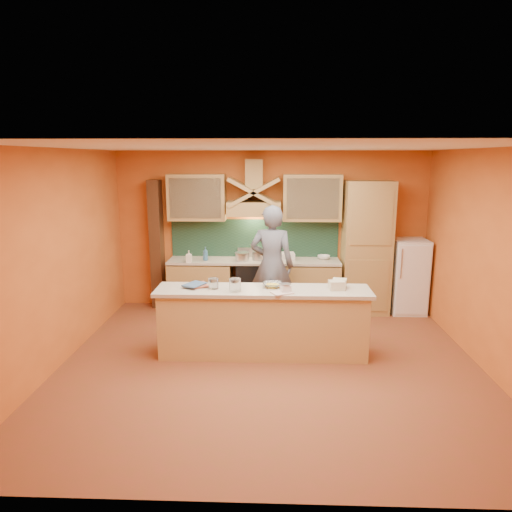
{
  "coord_description": "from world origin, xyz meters",
  "views": [
    {
      "loc": [
        0.02,
        -5.61,
        2.67
      ],
      "look_at": [
        -0.22,
        0.9,
        1.27
      ],
      "focal_mm": 32.0,
      "sensor_mm": 36.0,
      "label": 1
    }
  ],
  "objects_px": {
    "fridge": "(408,276)",
    "person": "(272,265)",
    "kitchen_scale": "(286,289)",
    "mixing_bowl": "(272,285)",
    "stove": "(254,285)"
  },
  "relations": [
    {
      "from": "kitchen_scale",
      "to": "mixing_bowl",
      "type": "xyz_separation_m",
      "value": [
        -0.17,
        0.25,
        -0.02
      ]
    },
    {
      "from": "mixing_bowl",
      "to": "fridge",
      "type": "bearing_deg",
      "value": 37.27
    },
    {
      "from": "mixing_bowl",
      "to": "kitchen_scale",
      "type": "bearing_deg",
      "value": -54.73
    },
    {
      "from": "person",
      "to": "kitchen_scale",
      "type": "xyz_separation_m",
      "value": [
        0.19,
        -1.42,
        0.02
      ]
    },
    {
      "from": "fridge",
      "to": "person",
      "type": "height_order",
      "value": "person"
    },
    {
      "from": "person",
      "to": "mixing_bowl",
      "type": "height_order",
      "value": "person"
    },
    {
      "from": "fridge",
      "to": "mixing_bowl",
      "type": "distance_m",
      "value": 3.0
    },
    {
      "from": "fridge",
      "to": "person",
      "type": "xyz_separation_m",
      "value": [
        -2.39,
        -0.63,
        0.33
      ]
    },
    {
      "from": "stove",
      "to": "fridge",
      "type": "height_order",
      "value": "fridge"
    },
    {
      "from": "fridge",
      "to": "kitchen_scale",
      "type": "relative_size",
      "value": 10.93
    },
    {
      "from": "stove",
      "to": "mixing_bowl",
      "type": "bearing_deg",
      "value": -79.76
    },
    {
      "from": "person",
      "to": "mixing_bowl",
      "type": "relative_size",
      "value": 7.49
    },
    {
      "from": "fridge",
      "to": "kitchen_scale",
      "type": "xyz_separation_m",
      "value": [
        -2.2,
        -2.05,
        0.34
      ]
    },
    {
      "from": "stove",
      "to": "person",
      "type": "xyz_separation_m",
      "value": [
        0.31,
        -0.63,
        0.53
      ]
    },
    {
      "from": "person",
      "to": "mixing_bowl",
      "type": "xyz_separation_m",
      "value": [
        0.01,
        -1.17,
        0.0
      ]
    }
  ]
}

